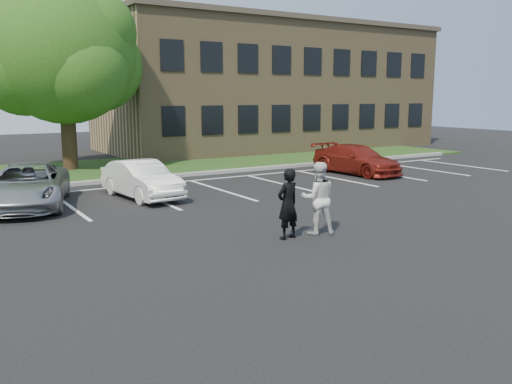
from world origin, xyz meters
TOP-DOWN VIEW (x-y plane):
  - ground_plane at (0.00, 0.00)m, footprint 90.00×90.00m
  - curb at (0.00, 12.00)m, footprint 40.00×0.30m
  - grass_strip at (0.00, 16.00)m, footprint 44.00×8.00m
  - stall_lines at (1.40, 8.95)m, footprint 34.00×5.36m
  - office_building at (14.00, 21.99)m, footprint 22.40×10.40m
  - tree at (-0.61, 16.77)m, footprint 7.80×7.20m
  - man_black_suit at (0.87, 0.90)m, footprint 0.71×0.52m
  - man_white_shirt at (1.79, 0.87)m, footprint 1.12×1.01m
  - car_silver_minivan at (-3.96, 8.43)m, footprint 3.63×5.43m
  - car_white_sedan at (-0.29, 8.07)m, footprint 1.80×4.08m
  - car_red_compact at (10.15, 8.61)m, footprint 2.22×4.67m

SIDE VIEW (x-z plane):
  - ground_plane at x=0.00m, z-range 0.00..0.00m
  - stall_lines at x=1.40m, z-range 0.00..0.01m
  - grass_strip at x=0.00m, z-range 0.00..0.08m
  - curb at x=0.00m, z-range 0.00..0.15m
  - car_white_sedan at x=-0.29m, z-range 0.00..1.30m
  - car_red_compact at x=10.15m, z-range 0.00..1.32m
  - car_silver_minivan at x=-3.96m, z-range 0.00..1.38m
  - man_black_suit at x=0.87m, z-range 0.00..1.77m
  - man_white_shirt at x=1.79m, z-range 0.00..1.87m
  - office_building at x=14.00m, z-range 0.01..8.31m
  - tree at x=-0.61m, z-range 0.95..9.75m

